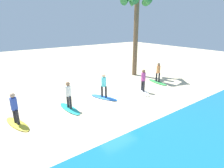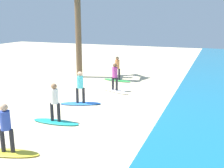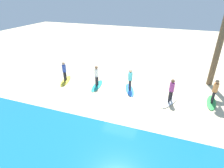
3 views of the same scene
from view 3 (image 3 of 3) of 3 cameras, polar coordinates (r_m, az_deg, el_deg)
ground_plane at (r=13.06m, az=3.41°, el=-4.29°), size 60.00×60.00×0.00m
surfboard_green at (r=14.13m, az=28.66°, el=-5.10°), size 0.80×2.15×0.09m
surfer_green at (r=13.69m, az=29.56°, el=-1.54°), size 0.32×0.46×1.64m
surfboard_white at (r=13.10m, az=17.55°, el=-5.29°), size 1.32×2.16×0.09m
surfer_white at (r=12.63m, az=18.16°, el=-1.46°), size 0.32×0.44×1.64m
surfboard_blue at (r=14.03m, az=5.54°, el=-1.82°), size 1.32×2.15×0.09m
surfer_blue at (r=13.59m, az=5.72°, el=1.86°), size 0.32×0.44×1.64m
surfboard_teal at (r=14.62m, az=-4.70°, el=-0.54°), size 0.74×2.14×0.09m
surfer_teal at (r=14.20m, az=-4.84°, el=3.02°), size 0.32×0.46×1.64m
surfboard_yellow at (r=15.88m, az=-14.31°, el=0.97°), size 1.08×2.17×0.09m
surfer_yellow at (r=15.49m, az=-14.72°, el=4.28°), size 0.32×0.45×1.64m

